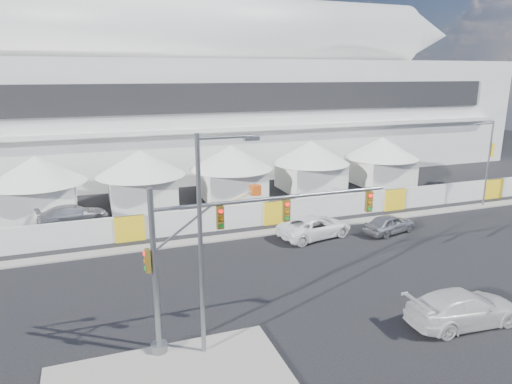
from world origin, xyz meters
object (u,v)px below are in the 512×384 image
object	(u,v)px
lot_car_b	(439,187)
sedan_silver	(390,224)
traffic_mast	(210,255)
pickup_near	(463,308)
boom_lift	(216,217)
streetlight_median	(206,232)
pickup_curb	(315,227)
lot_car_c	(73,215)
lot_car_a	(340,196)
streetlight_curb	(487,158)

from	to	relation	value
lot_car_b	sedan_silver	bearing A→B (deg)	126.87
lot_car_b	traffic_mast	xyz separation A→B (m)	(-29.65, -18.66, 3.77)
pickup_near	boom_lift	xyz separation A→B (m)	(-7.88, 19.10, -0.03)
streetlight_median	boom_lift	xyz separation A→B (m)	(4.94, 17.15, -5.03)
pickup_curb	streetlight_median	bearing A→B (deg)	125.37
sedan_silver	lot_car_c	size ratio (longest dim) A/B	0.80
lot_car_a	streetlight_median	distance (m)	27.40
pickup_near	streetlight_curb	xyz separation A→B (m)	(17.68, 16.10, 3.89)
sedan_silver	traffic_mast	xyz separation A→B (m)	(-17.30, -10.19, 3.74)
traffic_mast	lot_car_c	bearing A→B (deg)	107.22
lot_car_c	boom_lift	xyz separation A→B (m)	(11.25, -4.79, 0.03)
pickup_near	streetlight_curb	size ratio (longest dim) A/B	0.74
lot_car_a	traffic_mast	size ratio (longest dim) A/B	0.37
lot_car_b	traffic_mast	size ratio (longest dim) A/B	0.37
traffic_mast	pickup_near	bearing A→B (deg)	-11.71
streetlight_median	boom_lift	world-z (taller)	streetlight_median
sedan_silver	boom_lift	world-z (taller)	boom_lift
streetlight_median	streetlight_curb	xyz separation A→B (m)	(30.49, 14.15, -1.11)
sedan_silver	lot_car_a	size ratio (longest dim) A/B	1.05
lot_car_b	streetlight_median	distance (m)	35.99
lot_car_a	boom_lift	world-z (taller)	boom_lift
lot_car_b	streetlight_median	world-z (taller)	streetlight_median
lot_car_a	lot_car_c	world-z (taller)	lot_car_c
streetlight_median	streetlight_curb	distance (m)	33.63
streetlight_median	traffic_mast	bearing A→B (deg)	65.94
boom_lift	streetlight_curb	bearing A→B (deg)	-12.42
pickup_curb	lot_car_c	world-z (taller)	pickup_curb
pickup_near	streetlight_curb	world-z (taller)	streetlight_curb
lot_car_a	streetlight_curb	distance (m)	14.10
sedan_silver	boom_lift	size ratio (longest dim) A/B	0.72
lot_car_c	pickup_near	bearing A→B (deg)	-154.13
pickup_near	boom_lift	distance (m)	20.66
lot_car_a	streetlight_curb	world-z (taller)	streetlight_curb
traffic_mast	boom_lift	bearing A→B (deg)	74.25
traffic_mast	pickup_curb	bearing A→B (deg)	45.46
sedan_silver	streetlight_median	distance (m)	21.28
pickup_near	traffic_mast	xyz separation A→B (m)	(-12.53, 2.60, 3.63)
streetlight_median	boom_lift	size ratio (longest dim) A/B	1.58
pickup_near	lot_car_b	size ratio (longest dim) A/B	1.39
lot_car_a	boom_lift	size ratio (longest dim) A/B	0.69
lot_car_a	traffic_mast	xyz separation A→B (m)	(-17.94, -19.15, 3.80)
pickup_near	traffic_mast	world-z (taller)	traffic_mast
pickup_curb	lot_car_a	distance (m)	10.24
lot_car_b	boom_lift	bearing A→B (deg)	97.39
lot_car_c	streetlight_curb	bearing A→B (deg)	-114.77
lot_car_b	traffic_mast	distance (m)	35.24
lot_car_a	sedan_silver	bearing A→B (deg)	172.60
lot_car_a	lot_car_b	distance (m)	11.72
lot_car_b	boom_lift	distance (m)	25.09
sedan_silver	lot_car_b	world-z (taller)	sedan_silver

